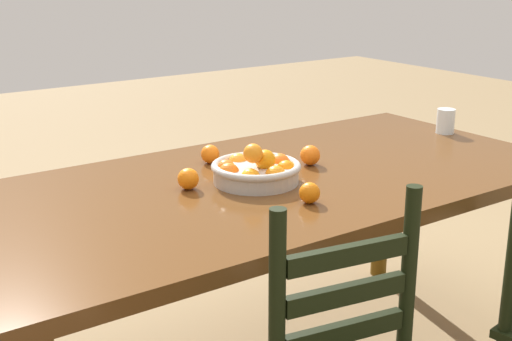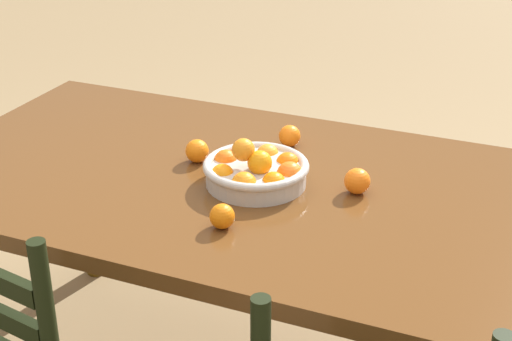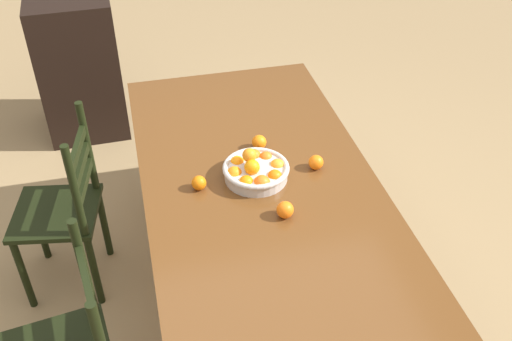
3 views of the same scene
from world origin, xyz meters
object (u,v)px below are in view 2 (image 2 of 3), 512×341
Objects in this scene: fruit_bowl at (256,170)px; orange_loose_0 at (222,216)px; orange_loose_2 at (197,151)px; orange_loose_1 at (290,136)px; orange_loose_3 at (357,181)px; dining_table at (280,210)px.

fruit_bowl is 4.60× the size of orange_loose_0.
fruit_bowl is 0.22m from orange_loose_2.
orange_loose_1 is 0.29m from orange_loose_2.
orange_loose_1 is 0.94× the size of orange_loose_3.
orange_loose_3 is (-0.25, -0.30, 0.00)m from orange_loose_0.
orange_loose_0 is at bearing 79.11° from dining_table.
orange_loose_0 is 0.96× the size of orange_loose_1.
orange_loose_1 is (0.02, -0.52, 0.00)m from orange_loose_0.
fruit_bowl is at bearing -86.60° from orange_loose_0.
orange_loose_2 reaches higher than orange_loose_1.
orange_loose_1 is 0.35m from orange_loose_3.
fruit_bowl is (0.07, 0.01, 0.11)m from dining_table.
orange_loose_3 is at bearing 141.35° from orange_loose_1.
orange_loose_3 is (-0.48, 0.01, 0.00)m from orange_loose_2.
dining_table is at bearing 105.28° from orange_loose_1.
fruit_bowl reaches higher than orange_loose_0.
orange_loose_1 is at bearing -87.74° from orange_loose_0.
orange_loose_1 is at bearing -88.79° from fruit_bowl.
dining_table is 31.53× the size of orange_loose_1.
fruit_bowl is at bearing 162.53° from orange_loose_2.
orange_loose_1 is 0.97× the size of orange_loose_2.
dining_table is at bearing -168.65° from fruit_bowl.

